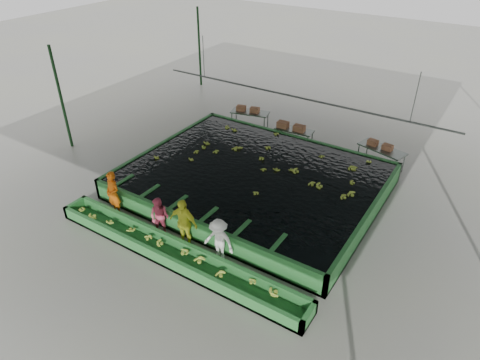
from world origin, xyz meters
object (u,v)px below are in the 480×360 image
Objects in this scene: flotation_tank at (253,180)px; packing_table_mid at (294,137)px; worker_b at (160,217)px; worker_a at (113,194)px; worker_d at (219,241)px; worker_c at (183,223)px; box_stack_right at (380,147)px; box_stack_left at (248,111)px; box_stack_mid at (291,129)px; packing_table_right at (380,158)px; sorting_trough at (174,254)px; packing_table_left at (250,120)px.

flotation_tank is 5.32× the size of packing_table_mid.
flotation_tank is 6.61× the size of worker_b.
worker_d is (4.88, 0.00, -0.09)m from worker_a.
worker_a is 2.31m from worker_b.
worker_c is at bearing 175.54° from worker_d.
box_stack_left is at bearing 177.16° from box_stack_right.
worker_a reaches higher than packing_table_mid.
worker_c reaches higher than box_stack_mid.
packing_table_mid is 1.32× the size of box_stack_mid.
packing_table_right is (2.60, 9.06, -0.35)m from worker_d.
worker_d is 9.43m from packing_table_right.
worker_b is 8.96m from packing_table_mid.
packing_table_right is 7.37m from box_stack_left.
worker_c reaches higher than worker_d.
worker_c is (1.10, 0.00, 0.19)m from worker_b.
flotation_tank is at bearing -129.25° from packing_table_right.
worker_a is at bearing 164.06° from worker_b.
packing_table_right is at bearing 62.20° from worker_c.
worker_d reaches higher than box_stack_mid.
worker_d reaches higher than worker_b.
worker_c reaches higher than packing_table_mid.
sorting_trough is 3.74m from worker_a.
box_stack_left is (-7.34, 0.39, 0.44)m from packing_table_right.
worker_b is at bearing -106.60° from flotation_tank.
packing_table_mid is 4.31m from packing_table_right.
box_stack_left is at bearing 176.99° from packing_table_right.
packing_table_right is (7.48, 9.06, -0.43)m from worker_a.
box_stack_mid is at bearing -147.97° from packing_table_mid.
worker_d reaches higher than flotation_tank.
worker_c is 9.95m from packing_table_right.
box_stack_mid is (-0.56, 4.52, 0.41)m from flotation_tank.
worker_d is (1.48, 0.00, -0.12)m from worker_c.
worker_c is at bearing -70.91° from box_stack_left.
packing_table_right is at bearing 2.01° from packing_table_mid.
worker_b is 0.75× the size of packing_table_left.
packing_table_right is (4.31, 0.15, 0.05)m from packing_table_mid.
packing_table_left is at bearing 10.46° from box_stack_left.
flotation_tank is 1.00× the size of sorting_trough.
sorting_trough is at bearing -87.55° from packing_table_mid.
packing_table_right is (3.89, 9.86, 0.23)m from sorting_trough.
sorting_trough is at bearing -71.39° from box_stack_left.
box_stack_mid is at bearing 97.43° from worker_d.
worker_c reaches higher than box_stack_left.
worker_a reaches higher than packing_table_right.
worker_a is 9.47m from packing_table_mid.
packing_table_right is at bearing 3.14° from box_stack_mid.
worker_a reaches higher than box_stack_left.
box_stack_right is at bearing 167.82° from packing_table_right.
flotation_tank is at bearing -82.88° from box_stack_mid.
packing_table_right is 4.48m from box_stack_mid.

